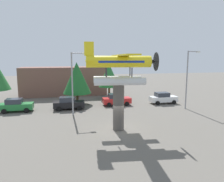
# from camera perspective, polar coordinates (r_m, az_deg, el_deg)

# --- Properties ---
(ground_plane) EXTENTS (140.00, 140.00, 0.00)m
(ground_plane) POSITION_cam_1_polar(r_m,az_deg,el_deg) (21.76, 1.71, -10.19)
(ground_plane) COLOR #605B54
(display_pedestal) EXTENTS (1.10, 1.10, 4.58)m
(display_pedestal) POSITION_cam_1_polar(r_m,az_deg,el_deg) (21.13, 1.74, -4.31)
(display_pedestal) COLOR #4C4742
(display_pedestal) RESTS_ON ground
(floatplane_monument) EXTENTS (7.03, 10.46, 4.00)m
(floatplane_monument) POSITION_cam_1_polar(r_m,az_deg,el_deg) (20.60, 2.16, 6.49)
(floatplane_monument) COLOR silver
(floatplane_monument) RESTS_ON display_pedestal
(car_near_green) EXTENTS (4.20, 2.02, 1.76)m
(car_near_green) POSITION_cam_1_polar(r_m,az_deg,el_deg) (31.06, -24.24, -3.48)
(car_near_green) COLOR #237A38
(car_near_green) RESTS_ON ground
(car_mid_black) EXTENTS (4.20, 2.02, 1.76)m
(car_mid_black) POSITION_cam_1_polar(r_m,az_deg,el_deg) (30.20, -11.54, -3.19)
(car_mid_black) COLOR black
(car_mid_black) RESTS_ON ground
(car_far_red) EXTENTS (4.20, 2.02, 1.76)m
(car_far_red) POSITION_cam_1_polar(r_m,az_deg,el_deg) (32.21, 1.16, -2.26)
(car_far_red) COLOR red
(car_far_red) RESTS_ON ground
(car_distant_white) EXTENTS (4.20, 2.02, 1.76)m
(car_distant_white) POSITION_cam_1_polar(r_m,az_deg,el_deg) (34.30, 13.46, -1.81)
(car_distant_white) COLOR white
(car_distant_white) RESTS_ON ground
(streetlight_primary) EXTENTS (1.84, 0.28, 7.76)m
(streetlight_primary) POSITION_cam_1_polar(r_m,az_deg,el_deg) (26.59, -10.16, 3.14)
(streetlight_primary) COLOR gray
(streetlight_primary) RESTS_ON ground
(streetlight_secondary) EXTENTS (1.84, 0.28, 8.04)m
(streetlight_secondary) POSITION_cam_1_polar(r_m,az_deg,el_deg) (31.33, 19.67, 3.88)
(streetlight_secondary) COLOR gray
(streetlight_secondary) RESTS_ON ground
(storefront_building) EXTENTS (15.77, 5.32, 5.33)m
(storefront_building) POSITION_cam_1_polar(r_m,az_deg,el_deg) (42.18, -12.64, 2.64)
(storefront_building) COLOR brown
(storefront_building) RESTS_ON ground
(tree_east) EXTENTS (4.27, 4.27, 6.44)m
(tree_east) POSITION_cam_1_polar(r_m,az_deg,el_deg) (32.96, -9.34, 3.46)
(tree_east) COLOR brown
(tree_east) RESTS_ON ground
(tree_center_back) EXTENTS (3.55, 3.55, 6.12)m
(tree_center_back) POSITION_cam_1_polar(r_m,az_deg,el_deg) (36.38, -0.78, 4.20)
(tree_center_back) COLOR brown
(tree_center_back) RESTS_ON ground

